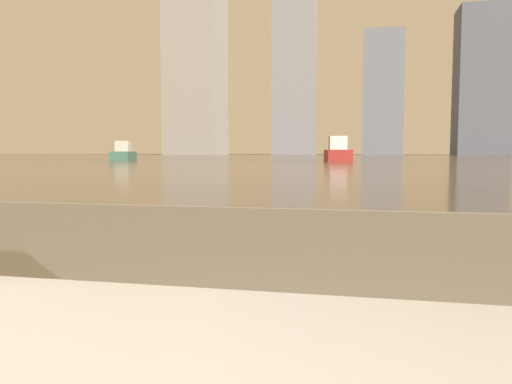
{
  "coord_description": "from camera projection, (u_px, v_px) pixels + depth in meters",
  "views": [
    {
      "loc": [
        0.63,
        0.25,
        0.79
      ],
      "look_at": [
        0.1,
        2.78,
        0.58
      ],
      "focal_mm": 35.0,
      "sensor_mm": 36.0,
      "label": 1
    }
  ],
  "objects": [
    {
      "name": "harbor_boat_0",
      "position": [
        123.0,
        154.0,
        42.93
      ],
      "size": [
        2.75,
        4.75,
        1.69
      ],
      "color": "#335647",
      "rests_on": "harbor_water"
    },
    {
      "name": "harbor_boat_2",
      "position": [
        338.0,
        153.0,
        38.67
      ],
      "size": [
        2.49,
        5.43,
        1.96
      ],
      "color": "maroon",
      "rests_on": "harbor_water"
    },
    {
      "name": "skyline_tower_3",
      "position": [
        482.0,
        82.0,
        108.35
      ],
      "size": [
        10.78,
        9.45,
        31.84
      ],
      "color": "#4C515B",
      "rests_on": "ground_plane"
    },
    {
      "name": "skyline_tower_2",
      "position": [
        383.0,
        94.0,
        112.85
      ],
      "size": [
        8.89,
        7.26,
        27.81
      ],
      "color": "slate",
      "rests_on": "ground_plane"
    },
    {
      "name": "harbor_water",
      "position": [
        357.0,
        158.0,
        60.4
      ],
      "size": [
        180.0,
        110.0,
        0.01
      ],
      "color": "gray",
      "rests_on": "ground_plane"
    },
    {
      "name": "skyline_tower_1",
      "position": [
        294.0,
        48.0,
        116.14
      ],
      "size": [
        9.75,
        6.9,
        49.55
      ],
      "color": "slate",
      "rests_on": "ground_plane"
    },
    {
      "name": "skyline_tower_0",
      "position": [
        195.0,
        5.0,
        120.24
      ],
      "size": [
        12.75,
        13.26,
        72.0
      ],
      "color": "gray",
      "rests_on": "ground_plane"
    }
  ]
}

